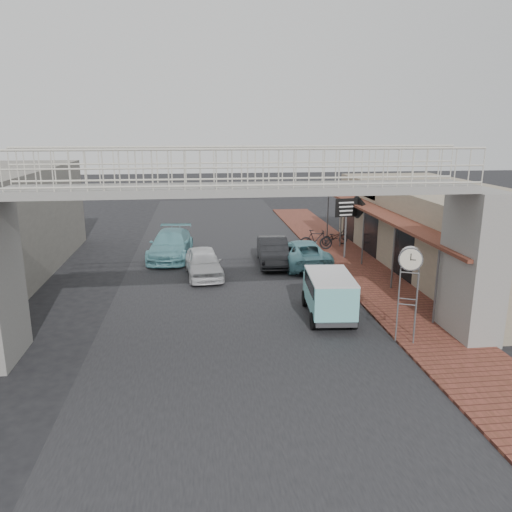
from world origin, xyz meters
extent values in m
plane|color=black|center=(0.00, 0.00, 0.00)|extent=(120.00, 120.00, 0.00)
cube|color=black|center=(0.00, 0.00, 0.01)|extent=(10.00, 60.00, 0.01)
cube|color=brown|center=(6.50, 3.00, 0.05)|extent=(3.00, 40.00, 0.10)
cube|color=gray|center=(11.00, 4.00, 2.00)|extent=(6.00, 18.00, 4.00)
cube|color=brown|center=(7.70, 4.00, 2.90)|extent=(1.80, 18.00, 0.12)
cube|color=silver|center=(8.05, 7.50, 3.30)|extent=(0.08, 2.60, 0.90)
cube|color=#B21914|center=(8.05, 1.00, 3.30)|extent=(0.08, 2.20, 0.80)
cube|color=gray|center=(7.60, -4.00, 2.50)|extent=(1.20, 2.40, 5.00)
cube|color=gray|center=(0.00, -4.00, 5.12)|extent=(14.00, 2.00, 0.24)
cube|color=beige|center=(0.00, -3.05, 5.79)|extent=(14.00, 0.08, 1.10)
cube|color=beige|center=(0.00, -4.95, 5.79)|extent=(14.00, 0.08, 1.10)
imported|color=white|center=(-1.21, 4.12, 0.68)|extent=(1.95, 4.12, 1.36)
imported|color=black|center=(2.41, 5.86, 0.69)|extent=(1.70, 4.27, 1.38)
imported|color=#69ABB6|center=(3.86, 5.55, 0.66)|extent=(2.42, 4.87, 1.33)
imported|color=#66A8B2|center=(-2.93, 7.82, 0.74)|extent=(2.55, 5.29, 1.49)
cylinder|color=black|center=(2.74, -0.48, 0.31)|extent=(0.27, 0.64, 0.63)
cylinder|color=black|center=(4.14, -0.61, 0.31)|extent=(0.27, 0.64, 0.63)
cylinder|color=black|center=(2.53, -2.90, 0.31)|extent=(0.27, 0.64, 0.63)
cylinder|color=black|center=(3.93, -3.02, 0.31)|extent=(0.27, 0.64, 0.63)
cube|color=#7AD4D4|center=(3.31, -2.02, 1.06)|extent=(1.77, 2.99, 1.21)
cube|color=#7AD4D4|center=(3.46, -0.37, 0.85)|extent=(1.52, 0.93, 0.81)
cube|color=black|center=(3.31, -2.02, 1.39)|extent=(1.76, 2.46, 0.45)
cube|color=silver|center=(3.31, -2.02, 1.69)|extent=(1.79, 2.99, 0.05)
imported|color=black|center=(6.68, 9.38, 0.57)|extent=(1.91, 1.15, 0.95)
imported|color=black|center=(5.30, 8.44, 0.67)|extent=(1.94, 0.70, 1.14)
cylinder|color=#59595B|center=(5.16, -3.88, 1.28)|extent=(0.05, 0.05, 2.37)
cylinder|color=#59595B|center=(5.67, -4.11, 1.28)|extent=(0.05, 0.05, 2.37)
cylinder|color=#59595B|center=(4.93, -4.39, 1.28)|extent=(0.05, 0.05, 2.37)
cylinder|color=#59595B|center=(5.44, -4.62, 1.28)|extent=(0.05, 0.05, 2.37)
cylinder|color=silver|center=(5.30, -4.25, 2.86)|extent=(0.81, 0.56, 0.77)
cylinder|color=beige|center=(5.24, -4.38, 2.86)|extent=(0.63, 0.30, 0.68)
cylinder|color=beige|center=(5.36, -4.12, 2.86)|extent=(0.63, 0.30, 0.68)
cylinder|color=#59595B|center=(6.42, 6.47, 1.68)|extent=(0.11, 0.11, 3.15)
cube|color=black|center=(6.42, 6.43, 2.82)|extent=(1.30, 0.28, 0.98)
cone|color=black|center=(7.33, 6.59, 2.82)|extent=(0.84, 1.29, 1.20)
cube|color=white|center=(6.37, 6.39, 2.76)|extent=(0.86, 0.15, 0.65)
camera|label=1|loc=(-1.43, -18.95, 6.92)|focal=35.00mm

